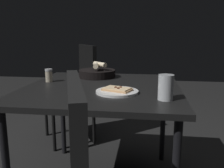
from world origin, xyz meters
TOP-DOWN VIEW (x-y plane):
  - dining_table at (0.00, 0.00)m, footprint 0.97×1.00m
  - pizza_plate at (-0.12, 0.16)m, footprint 0.24×0.24m
  - bread_basket at (0.09, -0.32)m, footprint 0.28×0.28m
  - beer_glass at (-0.38, 0.27)m, footprint 0.08×0.08m
  - pepper_shaker at (0.39, -0.09)m, footprint 0.05×0.05m
  - chair_far at (0.39, -0.78)m, footprint 0.61×0.61m

SIDE VIEW (x-z plane):
  - chair_far at x=0.39m, z-range 0.05..0.99m
  - dining_table at x=0.00m, z-range 0.30..1.01m
  - pizza_plate at x=-0.12m, z-range 0.71..0.75m
  - bread_basket at x=0.09m, z-range 0.69..0.81m
  - pepper_shaker at x=0.39m, z-range 0.71..0.80m
  - beer_glass at x=-0.38m, z-range 0.71..0.84m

